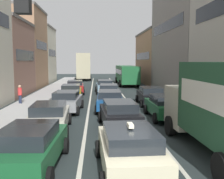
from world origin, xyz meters
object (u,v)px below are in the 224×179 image
(sedan_left_lane_front, at_px, (30,146))
(bus_mid_queue_primary, at_px, (127,73))
(hatchback_centre_lane_third, at_px, (110,100))
(bus_far_queue_secondary, at_px, (84,65))
(coupe_centre_lane_fourth, at_px, (109,92))
(wagon_left_lane_second, at_px, (49,116))
(taxi_centre_lane_front, at_px, (129,148))
(sedan_left_lane_third, at_px, (67,101))
(wagon_right_lane_far, at_px, (150,95))
(pedestrian_near_kerb, at_px, (20,94))
(sedan_centre_lane_second, at_px, (119,114))
(sedan_centre_lane_fifth, at_px, (105,86))
(sedan_left_lane_fourth, at_px, (71,92))
(sedan_right_lane_behind_truck, at_px, (165,106))
(sedan_left_lane_fifth, at_px, (75,87))

(sedan_left_lane_front, height_order, bus_mid_queue_primary, bus_mid_queue_primary)
(hatchback_centre_lane_third, distance_m, bus_far_queue_secondary, 33.93)
(hatchback_centre_lane_third, xyz_separation_m, coupe_centre_lane_fourth, (0.19, 5.30, 0.00))
(hatchback_centre_lane_third, bearing_deg, wagon_left_lane_second, 151.13)
(sedan_left_lane_front, bearing_deg, coupe_centre_lane_fourth, -9.21)
(taxi_centre_lane_front, height_order, hatchback_centre_lane_third, taxi_centre_lane_front)
(sedan_left_lane_third, bearing_deg, coupe_centre_lane_fourth, -27.75)
(hatchback_centre_lane_third, relative_size, wagon_right_lane_far, 1.00)
(taxi_centre_lane_front, bearing_deg, bus_far_queue_secondary, 2.27)
(sedan_left_lane_front, bearing_deg, sedan_left_lane_third, 2.16)
(bus_far_queue_secondary, relative_size, pedestrian_near_kerb, 6.37)
(wagon_left_lane_second, distance_m, sedan_left_lane_third, 5.48)
(sedan_centre_lane_second, relative_size, sedan_centre_lane_fifth, 1.01)
(sedan_left_lane_fourth, bearing_deg, sedan_left_lane_third, 179.87)
(sedan_right_lane_behind_truck, bearing_deg, sedan_left_lane_fifth, 26.03)
(sedan_centre_lane_second, height_order, sedan_left_lane_fourth, same)
(sedan_left_lane_front, bearing_deg, sedan_left_lane_fifth, 3.18)
(sedan_left_lane_fourth, relative_size, sedan_right_lane_behind_truck, 1.01)
(hatchback_centre_lane_third, height_order, coupe_centre_lane_fourth, same)
(sedan_left_lane_front, relative_size, wagon_right_lane_far, 1.01)
(sedan_centre_lane_fifth, bearing_deg, wagon_right_lane_far, -160.02)
(sedan_centre_lane_fifth, xyz_separation_m, bus_far_queue_secondary, (-3.36, 22.59, 2.03))
(sedan_left_lane_front, bearing_deg, pedestrian_near_kerb, 19.50)
(wagon_left_lane_second, height_order, bus_mid_queue_primary, bus_mid_queue_primary)
(taxi_centre_lane_front, distance_m, sedan_right_lane_behind_truck, 8.77)
(taxi_centre_lane_front, height_order, sedan_centre_lane_second, taxi_centre_lane_front)
(bus_mid_queue_primary, xyz_separation_m, pedestrian_near_kerb, (-10.92, -18.07, -0.81))
(bus_mid_queue_primary, bearing_deg, wagon_right_lane_far, 179.42)
(coupe_centre_lane_fourth, height_order, bus_mid_queue_primary, bus_mid_queue_primary)
(wagon_right_lane_far, bearing_deg, sedan_right_lane_behind_truck, 179.68)
(sedan_left_lane_fourth, height_order, sedan_left_lane_fifth, same)
(wagon_left_lane_second, xyz_separation_m, wagon_right_lane_far, (6.90, 8.21, 0.00))
(sedan_left_lane_third, distance_m, sedan_left_lane_fifth, 10.84)
(sedan_left_lane_fifth, bearing_deg, pedestrian_near_kerb, 148.86)
(hatchback_centre_lane_third, height_order, sedan_left_lane_fourth, same)
(sedan_left_lane_fourth, height_order, sedan_right_lane_behind_truck, same)
(sedan_centre_lane_fifth, bearing_deg, sedan_right_lane_behind_truck, -168.80)
(sedan_centre_lane_fifth, height_order, sedan_left_lane_fifth, same)
(wagon_right_lane_far, bearing_deg, pedestrian_near_kerb, 88.61)
(wagon_right_lane_far, bearing_deg, sedan_left_lane_front, 154.26)
(sedan_left_lane_third, bearing_deg, wagon_left_lane_second, 179.65)
(sedan_right_lane_behind_truck, distance_m, wagon_right_lane_far, 5.36)
(sedan_left_lane_fifth, distance_m, sedan_right_lane_behind_truck, 15.03)
(sedan_left_lane_front, distance_m, bus_far_queue_secondary, 44.28)
(taxi_centre_lane_front, xyz_separation_m, wagon_right_lane_far, (3.45, 13.49, -0.00))
(taxi_centre_lane_front, relative_size, sedan_left_lane_front, 1.00)
(bus_mid_queue_primary, bearing_deg, sedan_left_lane_third, 162.33)
(coupe_centre_lane_fourth, bearing_deg, bus_mid_queue_primary, -9.76)
(taxi_centre_lane_front, xyz_separation_m, bus_mid_queue_primary, (3.58, 32.11, 0.96))
(sedan_left_lane_front, height_order, bus_far_queue_secondary, bus_far_queue_secondary)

